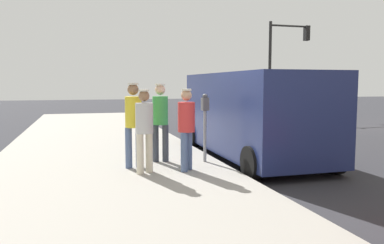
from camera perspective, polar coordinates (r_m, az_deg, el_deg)
The scene contains 9 objects.
ground_plane at distance 8.77m, azimuth 11.60°, elevation -6.92°, with size 80.00×80.00×0.00m, color #2D2D33.
sidewalk_slab at distance 7.79m, azimuth -12.05°, elevation -7.94°, with size 5.00×32.00×0.15m, color #9E998E.
parking_meter_near at distance 8.61m, azimuth 1.92°, elevation 0.92°, with size 0.14×0.18×1.52m.
pedestrian_in_yellow at distance 8.06m, azimuth -8.59°, elevation 0.41°, with size 0.36×0.34×1.76m.
pedestrian_in_red at distance 7.71m, azimuth -0.82°, elevation -0.35°, with size 0.34×0.34×1.64m.
pedestrian_in_green at distance 8.64m, azimuth -4.67°, elevation 0.72°, with size 0.35×0.34×1.74m.
pedestrian_in_gray at distance 7.55m, azimuth -7.01°, elevation -0.55°, with size 0.34×0.34×1.63m.
parked_van at distance 9.88m, azimuth 8.83°, elevation 1.31°, with size 2.13×5.20×2.15m.
traffic_light_corner at distance 21.96m, azimuth 13.35°, elevation 9.75°, with size 2.48×0.42×5.20m.
Camera 1 is at (4.01, 7.56, 1.89)m, focal length 36.33 mm.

